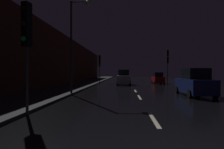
{
  "coord_description": "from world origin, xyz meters",
  "views": [
    {
      "loc": [
        -1.18,
        -3.76,
        1.85
      ],
      "look_at": [
        -2.35,
        13.7,
        1.63
      ],
      "focal_mm": 27.61,
      "sensor_mm": 36.0,
      "label": 1
    }
  ],
  "objects_px": {
    "streetlamp_overhead": "(76,33)",
    "car_parked_right_far": "(158,78)",
    "traffic_light_far_right": "(167,60)",
    "car_parked_right_near": "(194,83)",
    "traffic_light_far_left": "(100,63)",
    "traffic_light_near_left": "(26,33)",
    "car_approaching_headlights": "(124,78)"
  },
  "relations": [
    {
      "from": "traffic_light_near_left",
      "to": "car_approaching_headlights",
      "type": "height_order",
      "value": "traffic_light_near_left"
    },
    {
      "from": "streetlamp_overhead",
      "to": "car_parked_right_far",
      "type": "height_order",
      "value": "streetlamp_overhead"
    },
    {
      "from": "traffic_light_far_right",
      "to": "streetlamp_overhead",
      "type": "relative_size",
      "value": 0.66
    },
    {
      "from": "traffic_light_far_left",
      "to": "car_approaching_headlights",
      "type": "height_order",
      "value": "traffic_light_far_left"
    },
    {
      "from": "traffic_light_far_right",
      "to": "car_parked_right_near",
      "type": "relative_size",
      "value": 1.19
    },
    {
      "from": "traffic_light_far_right",
      "to": "car_approaching_headlights",
      "type": "xyz_separation_m",
      "value": [
        -6.39,
        0.4,
        -2.7
      ]
    },
    {
      "from": "traffic_light_far_left",
      "to": "traffic_light_far_right",
      "type": "bearing_deg",
      "value": 73.19
    },
    {
      "from": "traffic_light_near_left",
      "to": "streetlamp_overhead",
      "type": "bearing_deg",
      "value": -171.93
    },
    {
      "from": "traffic_light_far_right",
      "to": "traffic_light_near_left",
      "type": "height_order",
      "value": "traffic_light_far_right"
    },
    {
      "from": "traffic_light_far_left",
      "to": "streetlamp_overhead",
      "type": "relative_size",
      "value": 0.62
    },
    {
      "from": "traffic_light_far_left",
      "to": "traffic_light_near_left",
      "type": "bearing_deg",
      "value": 0.81
    },
    {
      "from": "traffic_light_far_left",
      "to": "car_parked_right_near",
      "type": "height_order",
      "value": "traffic_light_far_left"
    },
    {
      "from": "traffic_light_near_left",
      "to": "car_parked_right_far",
      "type": "relative_size",
      "value": 1.32
    },
    {
      "from": "traffic_light_far_left",
      "to": "car_parked_right_near",
      "type": "distance_m",
      "value": 18.02
    },
    {
      "from": "car_approaching_headlights",
      "to": "car_parked_right_far",
      "type": "bearing_deg",
      "value": 114.51
    },
    {
      "from": "car_parked_right_near",
      "to": "traffic_light_near_left",
      "type": "bearing_deg",
      "value": 125.25
    },
    {
      "from": "streetlamp_overhead",
      "to": "car_approaching_headlights",
      "type": "relative_size",
      "value": 1.73
    },
    {
      "from": "streetlamp_overhead",
      "to": "car_approaching_headlights",
      "type": "xyz_separation_m",
      "value": [
        3.86,
        12.24,
        -4.03
      ]
    },
    {
      "from": "car_parked_right_far",
      "to": "car_parked_right_near",
      "type": "height_order",
      "value": "car_parked_right_near"
    },
    {
      "from": "streetlamp_overhead",
      "to": "car_parked_right_near",
      "type": "xyz_separation_m",
      "value": [
        9.45,
        0.24,
        -4.07
      ]
    },
    {
      "from": "traffic_light_far_right",
      "to": "traffic_light_near_left",
      "type": "distance_m",
      "value": 21.35
    },
    {
      "from": "traffic_light_far_right",
      "to": "car_parked_right_far",
      "type": "height_order",
      "value": "traffic_light_far_right"
    },
    {
      "from": "traffic_light_far_left",
      "to": "traffic_light_near_left",
      "type": "xyz_separation_m",
      "value": [
        -0.1,
        -21.92,
        0.08
      ]
    },
    {
      "from": "traffic_light_far_left",
      "to": "traffic_light_near_left",
      "type": "height_order",
      "value": "traffic_light_near_left"
    },
    {
      "from": "traffic_light_near_left",
      "to": "car_parked_right_far",
      "type": "xyz_separation_m",
      "value": [
        9.8,
        21.48,
        -2.68
      ]
    },
    {
      "from": "traffic_light_far_left",
      "to": "traffic_light_far_right",
      "type": "distance_m",
      "value": 11.03
    },
    {
      "from": "car_approaching_headlights",
      "to": "streetlamp_overhead",
      "type": "bearing_deg",
      "value": -17.51
    },
    {
      "from": "car_parked_right_near",
      "to": "car_parked_right_far",
      "type": "bearing_deg",
      "value": 0.0
    },
    {
      "from": "traffic_light_far_right",
      "to": "car_parked_right_near",
      "type": "xyz_separation_m",
      "value": [
        -0.8,
        -11.61,
        -2.73
      ]
    },
    {
      "from": "streetlamp_overhead",
      "to": "car_parked_right_near",
      "type": "bearing_deg",
      "value": 1.44
    },
    {
      "from": "car_approaching_headlights",
      "to": "car_parked_right_far",
      "type": "distance_m",
      "value": 6.15
    },
    {
      "from": "traffic_light_far_left",
      "to": "streetlamp_overhead",
      "type": "bearing_deg",
      "value": 1.98
    }
  ]
}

